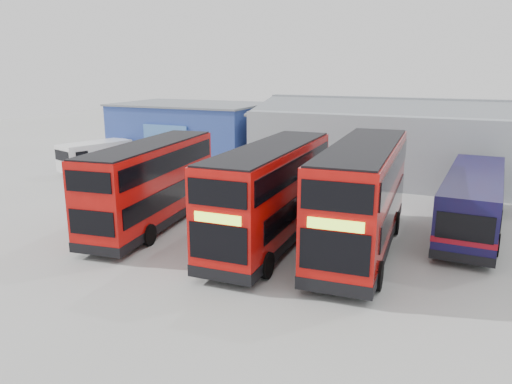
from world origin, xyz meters
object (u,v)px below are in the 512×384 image
maintenance_shed (468,145)px  office_block (192,133)px  single_decker_blue (473,203)px  double_decker_left (151,186)px  double_decker_centre (270,196)px  double_decker_right (361,199)px  panel_van (95,156)px

maintenance_shed → office_block: bearing=-174.8°
single_decker_blue → double_decker_left: bearing=23.1°
double_decker_centre → single_decker_blue: size_ratio=0.98×
double_decker_right → single_decker_blue: size_ratio=1.03×
double_decker_right → panel_van: double_decker_right is taller
single_decker_blue → double_decker_centre: bearing=35.8°
office_block → maintenance_shed: maintenance_shed is taller
maintenance_shed → double_decker_right: bearing=-103.4°
panel_van → office_block: bearing=71.9°
double_decker_centre → panel_van: bearing=151.5°
double_decker_left → double_decker_right: 10.72m
office_block → double_decker_right: 23.64m
office_block → single_decker_blue: bearing=-25.6°
double_decker_left → double_decker_centre: (6.61, -0.00, 0.13)m
double_decker_centre → panel_van: double_decker_centre is taller
maintenance_shed → panel_van: size_ratio=5.17×
double_decker_left → double_decker_right: bearing=178.2°
office_block → single_decker_blue: 24.92m
panel_van → double_decker_centre: bearing=-9.1°
office_block → double_decker_right: size_ratio=1.05×
double_decker_left → single_decker_blue: size_ratio=0.94×
single_decker_blue → panel_van: (-27.37, 4.12, -0.17)m
office_block → double_decker_left: (7.12, -16.35, -0.38)m
double_decker_left → double_decker_right: (10.68, 0.79, 0.24)m
maintenance_shed → double_decker_left: (-14.88, -18.36, -0.41)m
office_block → single_decker_blue: (22.47, -10.74, -1.07)m
double_decker_left → double_decker_centre: size_ratio=0.96×
office_block → double_decker_centre: bearing=-50.0°
maintenance_shed → double_decker_left: bearing=-129.0°
double_decker_centre → double_decker_right: double_decker_right is taller
maintenance_shed → double_decker_right: maintenance_shed is taller
maintenance_shed → single_decker_blue: maintenance_shed is taller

